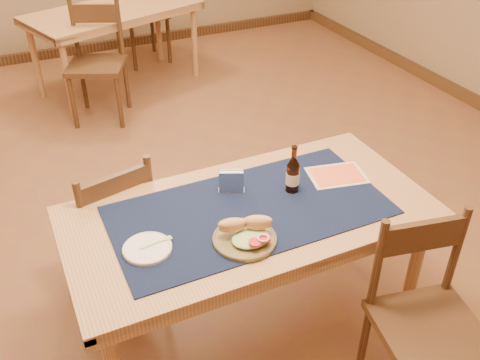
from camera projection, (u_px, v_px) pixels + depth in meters
name	position (u px, v px, depth m)	size (l,w,h in m)	color
room	(179.00, 11.00, 2.57)	(6.04, 7.04, 2.84)	brown
main_table	(249.00, 225.00, 2.38)	(1.60, 0.80, 0.75)	tan
placemat	(250.00, 210.00, 2.33)	(1.20, 0.60, 0.01)	#101A3B
baseboard	(193.00, 229.00, 3.32)	(6.00, 7.00, 0.10)	#4E331B
back_table	(114.00, 18.00, 4.85)	(1.68, 1.20, 0.75)	tan
chair_main_far	(110.00, 226.00, 2.70)	(0.49, 0.49, 0.88)	#4E331B
chair_main_near	(426.00, 319.00, 2.19)	(0.49, 0.49, 0.90)	#4E331B
chair_back_near	(97.00, 61.00, 4.44)	(0.59, 0.59, 0.96)	#4E331B
chair_back_far	(143.00, 13.00, 5.45)	(0.52, 0.52, 1.00)	#4E331B
sandwich_plate	(246.00, 235.00, 2.14)	(0.26, 0.26, 0.10)	brown
side_plate	(147.00, 248.00, 2.10)	(0.20, 0.20, 0.02)	silver
fork	(158.00, 242.00, 2.12)	(0.14, 0.03, 0.00)	#91D374
beer_bottle	(293.00, 175.00, 2.40)	(0.06, 0.06, 0.23)	#401B0B
napkin_holder	(231.00, 182.00, 2.42)	(0.13, 0.09, 0.11)	silver
menu_card	(337.00, 175.00, 2.55)	(0.30, 0.25, 0.01)	beige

